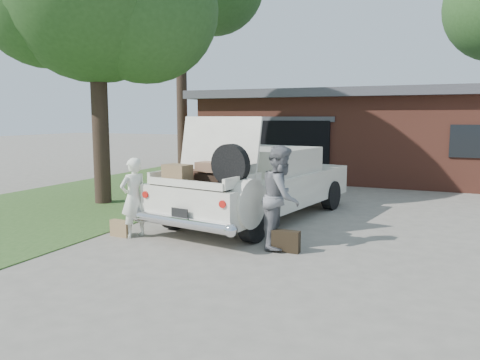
% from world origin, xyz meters
% --- Properties ---
extents(ground, '(90.00, 90.00, 0.00)m').
position_xyz_m(ground, '(0.00, 0.00, 0.00)').
color(ground, gray).
rests_on(ground, ground).
extents(grass_strip, '(6.00, 16.00, 0.02)m').
position_xyz_m(grass_strip, '(-5.50, 3.00, 0.01)').
color(grass_strip, '#2D4C1E').
rests_on(grass_strip, ground).
extents(house, '(12.80, 7.80, 3.30)m').
position_xyz_m(house, '(0.98, 11.47, 1.67)').
color(house, brown).
rests_on(house, ground).
extents(sedan, '(3.10, 5.96, 2.34)m').
position_xyz_m(sedan, '(-0.18, 2.13, 0.83)').
color(sedan, white).
rests_on(sedan, ground).
extents(woman_left, '(0.56, 0.67, 1.56)m').
position_xyz_m(woman_left, '(-1.82, -0.40, 0.78)').
color(woman_left, white).
rests_on(woman_left, ground).
extents(woman_right, '(0.82, 0.98, 1.84)m').
position_xyz_m(woman_right, '(1.05, 0.05, 0.92)').
color(woman_right, slate).
rests_on(woman_right, ground).
extents(suitcase_left, '(0.43, 0.17, 0.33)m').
position_xyz_m(suitcase_left, '(-2.09, -0.51, 0.16)').
color(suitcase_left, '#A07D51').
rests_on(suitcase_left, ground).
extents(suitcase_right, '(0.49, 0.16, 0.38)m').
position_xyz_m(suitcase_right, '(1.22, -0.20, 0.19)').
color(suitcase_right, black).
rests_on(suitcase_right, ground).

